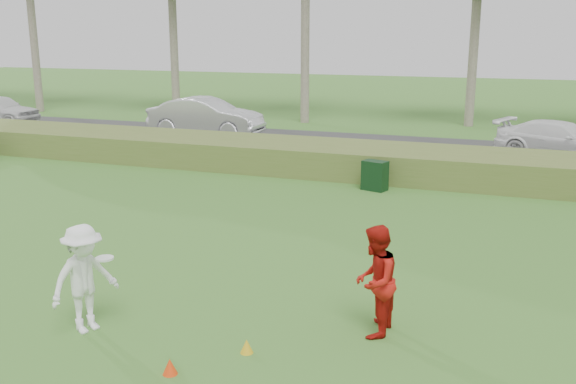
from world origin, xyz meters
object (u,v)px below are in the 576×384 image
at_px(player_white, 84,279).
at_px(car_mid, 206,117).
at_px(utility_cabinet, 375,176).
at_px(cone_yellow, 247,346).
at_px(car_right, 562,141).
at_px(cone_orange, 170,367).
at_px(player_red, 375,281).

height_order(player_white, car_mid, car_mid).
bearing_deg(utility_cabinet, player_white, -85.18).
bearing_deg(utility_cabinet, car_mid, 158.71).
relative_size(cone_yellow, car_right, 0.05).
xyz_separation_m(cone_orange, cone_yellow, (0.74, 0.90, -0.01)).
bearing_deg(player_red, car_right, 170.05).
xyz_separation_m(cone_orange, car_mid, (-8.78, 18.30, 0.78)).
bearing_deg(car_right, player_red, -170.76).
relative_size(car_mid, car_right, 1.09).
bearing_deg(car_mid, car_right, -92.60).
bearing_deg(utility_cabinet, cone_orange, -74.99).
xyz_separation_m(player_white, cone_orange, (1.87, -0.73, -0.74)).
bearing_deg(cone_yellow, car_right, 73.88).
bearing_deg(cone_yellow, car_mid, 118.68).
xyz_separation_m(cone_yellow, car_mid, (-9.52, 17.40, 0.78)).
relative_size(player_white, cone_orange, 7.58).
height_order(cone_orange, utility_cabinet, utility_cabinet).
xyz_separation_m(cone_yellow, utility_cabinet, (-0.41, 10.30, 0.33)).
bearing_deg(player_red, cone_yellow, -50.58).
relative_size(cone_orange, utility_cabinet, 0.26).
xyz_separation_m(player_white, cone_yellow, (2.61, 0.17, -0.75)).
xyz_separation_m(player_red, utility_cabinet, (-2.00, 9.08, -0.43)).
bearing_deg(player_white, cone_yellow, -62.86).
relative_size(player_white, utility_cabinet, 1.96).
distance_m(utility_cabinet, car_right, 8.50).
height_order(player_red, car_right, player_red).
height_order(player_red, cone_yellow, player_red).
xyz_separation_m(player_white, utility_cabinet, (2.20, 10.47, -0.42)).
bearing_deg(cone_yellow, player_white, -176.21).
relative_size(utility_cabinet, car_mid, 0.17).
relative_size(cone_orange, cone_yellow, 1.08).
xyz_separation_m(player_white, car_mid, (-6.91, 17.57, 0.04)).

